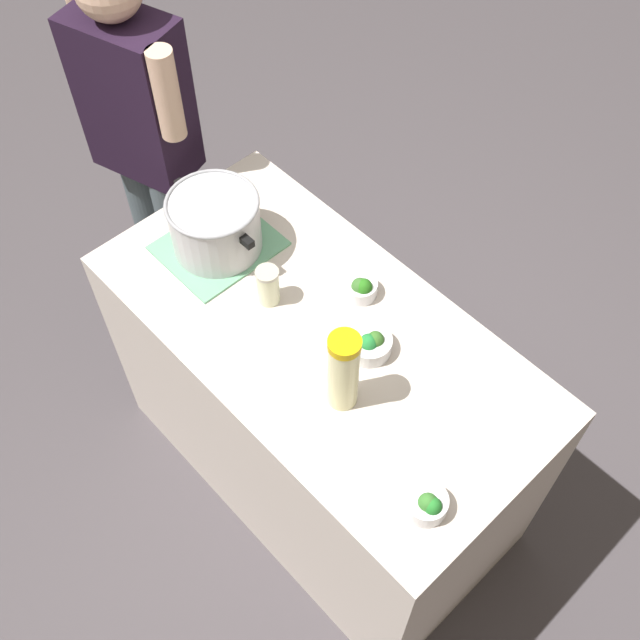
% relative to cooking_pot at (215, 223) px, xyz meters
% --- Properties ---
extents(ground_plane, '(8.00, 8.00, 0.00)m').
position_rel_cooking_pot_xyz_m(ground_plane, '(-0.44, -0.01, -1.02)').
color(ground_plane, '#4B4549').
extents(counter_slab, '(1.37, 0.69, 0.91)m').
position_rel_cooking_pot_xyz_m(counter_slab, '(-0.44, -0.01, -0.56)').
color(counter_slab, beige).
rests_on(counter_slab, ground_plane).
extents(dish_cloth, '(0.29, 0.33, 0.01)m').
position_rel_cooking_pot_xyz_m(dish_cloth, '(0.00, 0.00, -0.10)').
color(dish_cloth, '#6CAE84').
rests_on(dish_cloth, counter_slab).
extents(cooking_pot, '(0.34, 0.27, 0.19)m').
position_rel_cooking_pot_xyz_m(cooking_pot, '(0.00, 0.00, 0.00)').
color(cooking_pot, '#B7B7BC').
rests_on(cooking_pot, dish_cloth).
extents(lemonade_pitcher, '(0.08, 0.08, 0.27)m').
position_rel_cooking_pot_xyz_m(lemonade_pitcher, '(-0.64, 0.09, 0.03)').
color(lemonade_pitcher, beige).
rests_on(lemonade_pitcher, counter_slab).
extents(mason_jar, '(0.07, 0.07, 0.12)m').
position_rel_cooking_pot_xyz_m(mason_jar, '(-0.26, 0.02, -0.04)').
color(mason_jar, beige).
rests_on(mason_jar, counter_slab).
extents(broccoli_bowl_front, '(0.13, 0.13, 0.08)m').
position_rel_cooking_pot_xyz_m(broccoli_bowl_front, '(-0.58, -0.07, -0.07)').
color(broccoli_bowl_front, silver).
rests_on(broccoli_bowl_front, counter_slab).
extents(broccoli_bowl_center, '(0.11, 0.11, 0.08)m').
position_rel_cooking_pot_xyz_m(broccoli_bowl_center, '(-0.99, 0.16, -0.07)').
color(broccoli_bowl_center, silver).
rests_on(broccoli_bowl_center, counter_slab).
extents(broccoli_bowl_back, '(0.10, 0.10, 0.08)m').
position_rel_cooking_pot_xyz_m(broccoli_bowl_back, '(-0.43, -0.18, -0.07)').
color(broccoli_bowl_back, silver).
rests_on(broccoli_bowl_back, counter_slab).
extents(person_cook, '(0.50, 0.29, 1.58)m').
position_rel_cooking_pot_xyz_m(person_cook, '(0.54, -0.11, -0.15)').
color(person_cook, '#4B585E').
rests_on(person_cook, ground_plane).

